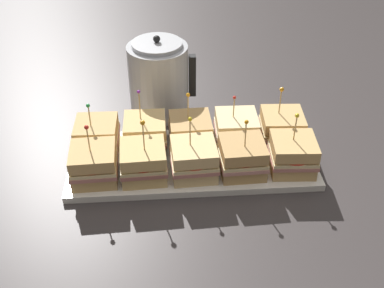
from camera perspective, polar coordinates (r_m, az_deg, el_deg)
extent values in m
plane|color=#383333|center=(1.26, 0.00, -2.29)|extent=(6.00, 6.00, 0.00)
cube|color=white|center=(1.26, 0.00, -2.11)|extent=(0.63, 0.27, 0.01)
cube|color=white|center=(1.25, 0.00, -1.79)|extent=(0.63, 0.27, 0.01)
cube|color=tan|center=(1.20, -11.40, -3.35)|extent=(0.11, 0.11, 0.03)
cube|color=tan|center=(1.19, -11.52, -2.58)|extent=(0.12, 0.12, 0.01)
cube|color=beige|center=(1.18, -11.57, -2.22)|extent=(0.11, 0.11, 0.01)
cylinder|color=red|center=(1.16, -11.69, -2.56)|extent=(0.06, 0.06, 0.00)
cube|color=tan|center=(1.17, -11.71, -1.31)|extent=(0.11, 0.11, 0.03)
cylinder|color=tan|center=(1.14, -12.17, 0.39)|extent=(0.00, 0.00, 0.08)
sphere|color=red|center=(1.12, -12.41, 1.94)|extent=(0.01, 0.01, 0.01)
cube|color=tan|center=(1.19, -5.70, -3.11)|extent=(0.11, 0.11, 0.03)
cube|color=#B26B60|center=(1.18, -5.76, -2.34)|extent=(0.12, 0.12, 0.01)
cube|color=beige|center=(1.17, -5.79, -1.98)|extent=(0.12, 0.12, 0.01)
cylinder|color=red|center=(1.15, -5.81, -2.31)|extent=(0.07, 0.07, 0.00)
cube|color=#E0B771|center=(1.16, -5.86, -1.06)|extent=(0.11, 0.11, 0.03)
cylinder|color=tan|center=(1.12, -5.75, 0.72)|extent=(0.00, 0.01, 0.09)
sphere|color=orange|center=(1.10, -5.89, 2.53)|extent=(0.01, 0.01, 0.01)
cube|color=#DBB77A|center=(1.19, 0.06, -2.86)|extent=(0.11, 0.11, 0.03)
cube|color=tan|center=(1.18, 0.06, -2.08)|extent=(0.12, 0.12, 0.01)
cube|color=beige|center=(1.17, 0.06, -1.72)|extent=(0.12, 0.12, 0.01)
cylinder|color=red|center=(1.15, 0.13, -2.05)|extent=(0.07, 0.07, 0.00)
cube|color=#E8C281|center=(1.16, 0.07, -0.80)|extent=(0.11, 0.11, 0.03)
cylinder|color=tan|center=(1.14, -0.22, 1.30)|extent=(0.00, 0.01, 0.08)
sphere|color=yellow|center=(1.11, -0.23, 2.97)|extent=(0.01, 0.01, 0.01)
cube|color=tan|center=(1.20, 5.88, -2.56)|extent=(0.11, 0.11, 0.03)
cube|color=tan|center=(1.19, 5.94, -1.79)|extent=(0.12, 0.12, 0.01)
cube|color=beige|center=(1.19, 5.97, -1.43)|extent=(0.11, 0.11, 0.01)
cylinder|color=red|center=(1.17, 6.13, -1.75)|extent=(0.06, 0.06, 0.00)
cube|color=tan|center=(1.17, 6.04, -0.52)|extent=(0.11, 0.11, 0.03)
cylinder|color=tan|center=(1.14, 6.35, 1.00)|extent=(0.00, 0.01, 0.08)
sphere|color=orange|center=(1.12, 6.48, 2.61)|extent=(0.01, 0.01, 0.01)
cube|color=tan|center=(1.23, 11.68, -2.21)|extent=(0.11, 0.11, 0.03)
cube|color=tan|center=(1.22, 11.80, -1.45)|extent=(0.12, 0.12, 0.01)
cube|color=beige|center=(1.21, 11.85, -1.10)|extent=(0.12, 0.12, 0.01)
cylinder|color=red|center=(1.20, 12.10, -1.41)|extent=(0.07, 0.07, 0.00)
cube|color=tan|center=(1.20, 11.99, -0.20)|extent=(0.11, 0.11, 0.03)
cylinder|color=tan|center=(1.18, 12.11, 1.73)|extent=(0.00, 0.00, 0.08)
sphere|color=yellow|center=(1.16, 12.35, 3.32)|extent=(0.01, 0.01, 0.01)
cube|color=tan|center=(1.30, -11.07, 0.07)|extent=(0.11, 0.11, 0.03)
cube|color=tan|center=(1.28, -11.17, 0.81)|extent=(0.11, 0.11, 0.01)
cube|color=beige|center=(1.28, -11.22, 1.15)|extent=(0.11, 0.11, 0.01)
cube|color=tan|center=(1.27, -11.32, 1.88)|extent=(0.11, 0.11, 0.03)
cylinder|color=tan|center=(1.24, -12.04, 3.15)|extent=(0.00, 0.01, 0.07)
sphere|color=green|center=(1.22, -12.23, 4.47)|extent=(0.01, 0.01, 0.01)
cube|color=tan|center=(1.28, -5.50, 0.27)|extent=(0.11, 0.11, 0.03)
cube|color=tan|center=(1.27, -5.55, 1.02)|extent=(0.11, 0.11, 0.01)
cube|color=beige|center=(1.27, -5.58, 1.36)|extent=(0.11, 0.11, 0.01)
cylinder|color=red|center=(1.25, -5.60, 1.11)|extent=(0.08, 0.08, 0.00)
cube|color=#E0B771|center=(1.25, -5.64, 2.25)|extent=(0.11, 0.11, 0.03)
cylinder|color=tan|center=(1.24, -6.22, 4.43)|extent=(0.00, 0.01, 0.09)
sphere|color=purple|center=(1.21, -6.35, 6.17)|extent=(0.01, 0.01, 0.01)
cube|color=tan|center=(1.29, -0.20, 0.55)|extent=(0.11, 0.11, 0.03)
cube|color=tan|center=(1.28, -0.20, 1.30)|extent=(0.12, 0.12, 0.01)
cube|color=beige|center=(1.27, -0.20, 1.65)|extent=(0.11, 0.11, 0.01)
cube|color=tan|center=(1.26, -0.21, 2.39)|extent=(0.11, 0.11, 0.03)
cylinder|color=tan|center=(1.24, -0.47, 4.28)|extent=(0.00, 0.00, 0.08)
sphere|color=orange|center=(1.22, -0.48, 5.84)|extent=(0.01, 0.01, 0.01)
cube|color=beige|center=(1.30, 5.21, 0.71)|extent=(0.11, 0.11, 0.03)
cube|color=tan|center=(1.29, 5.26, 1.45)|extent=(0.11, 0.11, 0.01)
cube|color=beige|center=(1.28, 5.28, 1.80)|extent=(0.11, 0.11, 0.01)
cylinder|color=red|center=(1.26, 5.42, 1.55)|extent=(0.07, 0.07, 0.00)
cube|color=beige|center=(1.27, 5.34, 2.68)|extent=(0.11, 0.11, 0.03)
cylinder|color=tan|center=(1.24, 4.97, 4.18)|extent=(0.00, 0.01, 0.07)
sphere|color=red|center=(1.23, 5.05, 5.52)|extent=(0.01, 0.01, 0.01)
cube|color=tan|center=(1.32, 10.46, 0.92)|extent=(0.11, 0.11, 0.03)
cube|color=tan|center=(1.31, 10.56, 1.66)|extent=(0.12, 0.12, 0.01)
cube|color=beige|center=(1.30, 10.60, 2.00)|extent=(0.12, 0.12, 0.01)
cylinder|color=red|center=(1.29, 10.82, 1.76)|extent=(0.08, 0.08, 0.00)
cube|color=tan|center=(1.29, 10.72, 2.87)|extent=(0.11, 0.11, 0.03)
cylinder|color=tan|center=(1.27, 10.40, 4.83)|extent=(0.00, 0.01, 0.08)
sphere|color=orange|center=(1.25, 10.59, 6.38)|extent=(0.01, 0.01, 0.01)
cylinder|color=#B7BABF|center=(1.42, -3.99, 7.58)|extent=(0.17, 0.17, 0.21)
cylinder|color=#B7BABF|center=(1.37, -4.18, 11.70)|extent=(0.14, 0.14, 0.01)
sphere|color=black|center=(1.36, -4.21, 12.31)|extent=(0.02, 0.02, 0.02)
cube|color=black|center=(1.42, 0.04, 8.12)|extent=(0.02, 0.02, 0.13)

